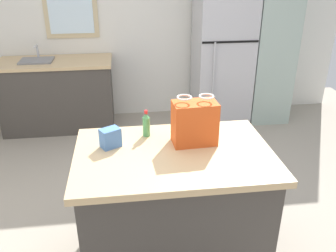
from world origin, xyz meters
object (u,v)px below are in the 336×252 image
(tall_cabinet, at_px, (271,37))
(small_box, at_px, (110,138))
(refrigerator, at_px, (222,54))
(bottle, at_px, (146,125))
(kitchen_island, at_px, (173,208))
(shopping_bag, at_px, (195,123))

(tall_cabinet, distance_m, small_box, 3.18)
(refrigerator, relative_size, small_box, 14.07)
(tall_cabinet, bearing_deg, small_box, -130.99)
(small_box, distance_m, bottle, 0.29)
(kitchen_island, relative_size, refrigerator, 0.70)
(kitchen_island, distance_m, shopping_bag, 0.64)
(refrigerator, xyz_separation_m, tall_cabinet, (0.65, 0.00, 0.21))
(tall_cabinet, distance_m, shopping_bag, 2.85)
(refrigerator, bearing_deg, kitchen_island, -111.95)
(refrigerator, distance_m, shopping_bag, 2.56)
(refrigerator, bearing_deg, small_box, -120.84)
(tall_cabinet, distance_m, bottle, 2.91)
(tall_cabinet, height_order, shopping_bag, tall_cabinet)
(kitchen_island, bearing_deg, bottle, 121.37)
(tall_cabinet, xyz_separation_m, small_box, (-2.08, -2.40, -0.16))
(refrigerator, xyz_separation_m, small_box, (-1.43, -2.40, 0.05))
(kitchen_island, bearing_deg, tall_cabinet, 56.53)
(kitchen_island, relative_size, tall_cabinet, 0.57)
(small_box, relative_size, bottle, 0.67)
(tall_cabinet, xyz_separation_m, shopping_bag, (-1.51, -2.41, -0.07))
(shopping_bag, bearing_deg, small_box, 178.52)
(refrigerator, xyz_separation_m, bottle, (-1.18, -2.26, 0.07))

